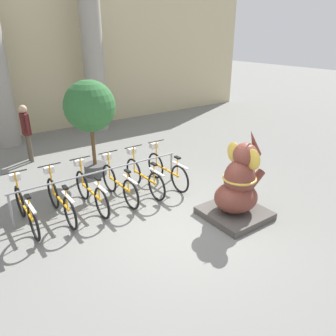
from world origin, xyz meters
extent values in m
plane|color=slate|center=(0.00, 0.00, 0.00)|extent=(60.00, 60.00, 0.00)
cube|color=#C6B78E|center=(0.00, 8.60, 3.00)|extent=(20.00, 0.20, 6.00)
cylinder|color=gray|center=(1.68, 7.60, 2.50)|extent=(0.77, 0.77, 5.00)
cylinder|color=gray|center=(-2.76, 1.95, 0.38)|extent=(0.05, 0.05, 0.75)
cylinder|color=gray|center=(1.17, 1.95, 0.38)|extent=(0.05, 0.05, 0.75)
cylinder|color=gray|center=(-0.80, 1.95, 0.75)|extent=(4.03, 0.04, 0.04)
torus|color=black|center=(-2.51, 2.33, 0.35)|extent=(0.05, 0.70, 0.70)
torus|color=black|center=(-2.51, 1.27, 0.35)|extent=(0.05, 0.70, 0.70)
cube|color=orange|center=(-2.51, 1.80, 0.40)|extent=(0.04, 0.96, 0.04)
cube|color=silver|center=(-2.51, 1.27, 0.71)|extent=(0.06, 0.58, 0.03)
cylinder|color=orange|center=(-2.51, 1.37, 0.60)|extent=(0.03, 0.03, 0.51)
cube|color=black|center=(-2.51, 1.37, 0.88)|extent=(0.08, 0.18, 0.04)
cylinder|color=orange|center=(-2.51, 2.29, 0.70)|extent=(0.03, 0.03, 0.69)
cylinder|color=black|center=(-2.51, 2.29, 1.04)|extent=(0.48, 0.03, 0.03)
cube|color=silver|center=(-2.51, 2.39, 0.90)|extent=(0.20, 0.16, 0.14)
torus|color=black|center=(-1.83, 2.30, 0.35)|extent=(0.05, 0.70, 0.70)
torus|color=black|center=(-1.83, 1.24, 0.35)|extent=(0.05, 0.70, 0.70)
cube|color=orange|center=(-1.83, 1.77, 0.40)|extent=(0.04, 0.96, 0.04)
cube|color=silver|center=(-1.83, 1.24, 0.71)|extent=(0.06, 0.58, 0.03)
cylinder|color=orange|center=(-1.83, 1.34, 0.60)|extent=(0.03, 0.03, 0.51)
cube|color=black|center=(-1.83, 1.34, 0.88)|extent=(0.08, 0.18, 0.04)
cylinder|color=orange|center=(-1.83, 2.26, 0.70)|extent=(0.03, 0.03, 0.69)
cylinder|color=black|center=(-1.83, 2.26, 1.04)|extent=(0.48, 0.03, 0.03)
cube|color=silver|center=(-1.83, 2.36, 0.90)|extent=(0.20, 0.16, 0.14)
torus|color=black|center=(-1.14, 2.31, 0.35)|extent=(0.05, 0.70, 0.70)
torus|color=black|center=(-1.14, 1.25, 0.35)|extent=(0.05, 0.70, 0.70)
cube|color=orange|center=(-1.14, 1.78, 0.40)|extent=(0.04, 0.96, 0.04)
cube|color=silver|center=(-1.14, 1.25, 0.71)|extent=(0.06, 0.58, 0.03)
cylinder|color=orange|center=(-1.14, 1.35, 0.60)|extent=(0.03, 0.03, 0.51)
cube|color=black|center=(-1.14, 1.35, 0.88)|extent=(0.08, 0.18, 0.04)
cylinder|color=orange|center=(-1.14, 2.27, 0.70)|extent=(0.03, 0.03, 0.69)
cylinder|color=black|center=(-1.14, 2.27, 1.04)|extent=(0.48, 0.03, 0.03)
cube|color=silver|center=(-1.14, 2.37, 0.90)|extent=(0.20, 0.16, 0.14)
torus|color=black|center=(-0.46, 2.30, 0.35)|extent=(0.05, 0.70, 0.70)
torus|color=black|center=(-0.46, 1.24, 0.35)|extent=(0.05, 0.70, 0.70)
cube|color=orange|center=(-0.46, 1.77, 0.40)|extent=(0.04, 0.96, 0.04)
cube|color=silver|center=(-0.46, 1.24, 0.71)|extent=(0.06, 0.58, 0.03)
cylinder|color=orange|center=(-0.46, 1.34, 0.60)|extent=(0.03, 0.03, 0.51)
cube|color=black|center=(-0.46, 1.34, 0.88)|extent=(0.08, 0.18, 0.04)
cylinder|color=orange|center=(-0.46, 2.26, 0.70)|extent=(0.03, 0.03, 0.69)
cylinder|color=black|center=(-0.46, 2.26, 1.04)|extent=(0.48, 0.03, 0.03)
cube|color=silver|center=(-0.46, 2.36, 0.90)|extent=(0.20, 0.16, 0.14)
torus|color=black|center=(0.23, 2.30, 0.35)|extent=(0.05, 0.70, 0.70)
torus|color=black|center=(0.23, 1.25, 0.35)|extent=(0.05, 0.70, 0.70)
cube|color=orange|center=(0.23, 1.77, 0.40)|extent=(0.04, 0.96, 0.04)
cube|color=silver|center=(0.23, 1.25, 0.71)|extent=(0.06, 0.58, 0.03)
cylinder|color=orange|center=(0.23, 1.35, 0.60)|extent=(0.03, 0.03, 0.51)
cube|color=black|center=(0.23, 1.35, 0.88)|extent=(0.08, 0.18, 0.04)
cylinder|color=orange|center=(0.23, 2.26, 0.70)|extent=(0.03, 0.03, 0.69)
cylinder|color=black|center=(0.23, 2.26, 1.04)|extent=(0.48, 0.03, 0.03)
cube|color=silver|center=(0.23, 2.36, 0.90)|extent=(0.20, 0.16, 0.14)
torus|color=black|center=(0.92, 2.32, 0.35)|extent=(0.05, 0.70, 0.70)
torus|color=black|center=(0.92, 1.26, 0.35)|extent=(0.05, 0.70, 0.70)
cube|color=orange|center=(0.92, 1.79, 0.40)|extent=(0.04, 0.96, 0.04)
cube|color=silver|center=(0.92, 1.26, 0.71)|extent=(0.06, 0.58, 0.03)
cylinder|color=orange|center=(0.92, 1.36, 0.60)|extent=(0.03, 0.03, 0.51)
cube|color=black|center=(0.92, 1.36, 0.88)|extent=(0.08, 0.18, 0.04)
cylinder|color=orange|center=(0.92, 2.28, 0.70)|extent=(0.03, 0.03, 0.69)
cylinder|color=black|center=(0.92, 2.28, 1.04)|extent=(0.48, 0.03, 0.03)
cube|color=silver|center=(0.92, 2.38, 0.90)|extent=(0.20, 0.16, 0.14)
cube|color=#4C4742|center=(1.17, -0.33, 0.07)|extent=(1.24, 1.24, 0.15)
ellipsoid|color=brown|center=(1.17, -0.33, 0.46)|extent=(0.96, 0.85, 0.62)
ellipsoid|color=brown|center=(1.23, -0.33, 0.88)|extent=(0.68, 0.62, 0.79)
sphere|color=brown|center=(1.34, -0.33, 1.36)|extent=(0.51, 0.51, 0.51)
ellipsoid|color=gold|center=(1.28, -0.07, 1.36)|extent=(0.08, 0.36, 0.43)
ellipsoid|color=gold|center=(1.28, -0.58, 1.36)|extent=(0.08, 0.36, 0.43)
cone|color=brown|center=(1.57, -0.33, 1.58)|extent=(0.43, 0.18, 0.64)
cylinder|color=brown|center=(1.54, -0.18, 0.80)|extent=(0.50, 0.17, 0.45)
cylinder|color=brown|center=(1.54, -0.47, 0.80)|extent=(0.50, 0.17, 0.45)
torus|color=gold|center=(1.23, -0.33, 0.88)|extent=(0.70, 0.70, 0.05)
cylinder|color=brown|center=(-1.49, 5.63, 0.42)|extent=(0.11, 0.11, 0.84)
cylinder|color=brown|center=(-1.49, 5.46, 0.42)|extent=(0.11, 0.11, 0.84)
cube|color=#4C1919|center=(-1.49, 5.55, 1.15)|extent=(0.20, 0.32, 0.63)
sphere|color=tan|center=(-1.49, 5.55, 1.60)|extent=(0.23, 0.23, 0.23)
cylinder|color=#4C1919|center=(-1.49, 5.75, 1.19)|extent=(0.07, 0.07, 0.57)
cylinder|color=#4C1919|center=(-1.49, 5.35, 1.19)|extent=(0.07, 0.07, 0.57)
cylinder|color=#4C4C4C|center=(-0.31, 3.48, 0.15)|extent=(0.61, 0.61, 0.30)
cylinder|color=brown|center=(-0.31, 3.48, 0.83)|extent=(0.10, 0.10, 1.07)
sphere|color=#2D6633|center=(-0.31, 3.48, 1.90)|extent=(1.33, 1.33, 1.33)
camera|label=1|loc=(-3.52, -4.43, 3.68)|focal=35.00mm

